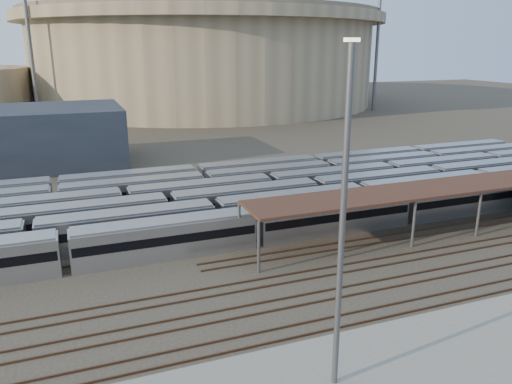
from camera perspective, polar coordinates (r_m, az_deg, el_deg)
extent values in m
plane|color=#383026|center=(48.94, 9.72, -8.19)|extent=(420.00, 420.00, 0.00)
cube|color=gray|center=(35.61, 15.23, -18.58)|extent=(50.00, 9.00, 0.20)
cube|color=#A9A9AD|center=(52.55, -0.11, -4.06)|extent=(112.00, 2.90, 3.60)
cube|color=#A9A9AD|center=(62.94, 11.99, -0.93)|extent=(112.00, 2.90, 3.60)
cube|color=#A9A9AD|center=(64.31, 6.79, -0.31)|extent=(112.00, 2.90, 3.60)
cube|color=#A9A9AD|center=(66.11, 1.64, 0.27)|extent=(112.00, 2.90, 3.60)
cube|color=#A9A9AD|center=(67.54, -5.85, 0.54)|extent=(112.00, 2.90, 3.60)
cube|color=#A9A9AD|center=(71.46, -6.73, 1.40)|extent=(112.00, 2.90, 3.60)
cylinder|color=#56575B|center=(45.74, 0.31, -6.32)|extent=(0.30, 0.30, 5.00)
cylinder|color=#56575B|center=(50.46, -1.92, -4.10)|extent=(0.30, 0.30, 5.00)
cylinder|color=#56575B|center=(49.27, 9.67, -4.86)|extent=(0.30, 0.30, 5.00)
cylinder|color=#56575B|center=(53.68, 6.77, -2.93)|extent=(0.30, 0.30, 5.00)
cylinder|color=#56575B|center=(53.95, 17.57, -3.51)|extent=(0.30, 0.30, 5.00)
cylinder|color=#56575B|center=(58.00, 14.31, -1.86)|extent=(0.30, 0.30, 5.00)
cylinder|color=#56575B|center=(59.50, 24.09, -2.35)|extent=(0.30, 0.30, 5.00)
cylinder|color=#56575B|center=(63.19, 20.70, -0.92)|extent=(0.30, 0.30, 5.00)
cylinder|color=#56575B|center=(69.06, 26.06, -0.12)|extent=(0.30, 0.30, 5.00)
cube|color=#342115|center=(63.58, 25.43, 1.12)|extent=(60.00, 6.00, 0.30)
cube|color=#4C3323|center=(47.55, 10.80, -8.89)|extent=(170.00, 0.12, 0.18)
cube|color=#4C3323|center=(48.71, 9.88, -8.21)|extent=(170.00, 0.12, 0.18)
cube|color=#4C3323|center=(44.58, 13.52, -10.87)|extent=(170.00, 0.12, 0.18)
cube|color=#4C3323|center=(45.68, 12.45, -10.10)|extent=(170.00, 0.12, 0.18)
cube|color=#4C3323|center=(41.78, 16.65, -13.09)|extent=(170.00, 0.12, 0.18)
cube|color=#4C3323|center=(42.81, 15.42, -12.23)|extent=(170.00, 0.12, 0.18)
cylinder|color=gray|center=(184.55, -5.93, 14.42)|extent=(116.00, 116.00, 28.00)
cylinder|color=gray|center=(184.68, -6.08, 19.23)|extent=(124.00, 124.00, 3.00)
cylinder|color=brown|center=(184.81, -6.10, 19.93)|extent=(120.00, 120.00, 1.50)
cylinder|color=#56575B|center=(148.18, -24.30, 14.19)|extent=(1.00, 1.00, 36.00)
cylinder|color=#56575B|center=(166.60, 13.62, 15.23)|extent=(1.00, 1.00, 36.00)
cylinder|color=#56575B|center=(198.47, -17.71, 15.05)|extent=(1.00, 1.00, 36.00)
cylinder|color=#56575B|center=(28.47, 9.82, -4.20)|extent=(0.36, 0.36, 20.16)
cube|color=#FFF2CC|center=(26.69, 10.92, 16.72)|extent=(0.80, 0.31, 0.20)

